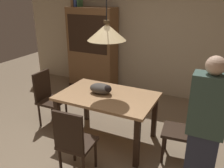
{
  "coord_description": "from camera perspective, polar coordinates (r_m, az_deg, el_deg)",
  "views": [
    {
      "loc": [
        1.48,
        -2.28,
        2.15
      ],
      "look_at": [
        0.01,
        0.72,
        0.85
      ],
      "focal_mm": 37.87,
      "sensor_mm": 36.0,
      "label": 1
    }
  ],
  "objects": [
    {
      "name": "ground",
      "position": [
        3.46,
        -5.67,
        -17.21
      ],
      "size": [
        10.0,
        10.0,
        0.0
      ],
      "primitive_type": "plane",
      "color": "#847056"
    },
    {
      "name": "back_wall",
      "position": [
        5.19,
        9.55,
        13.29
      ],
      "size": [
        6.4,
        0.1,
        2.9
      ],
      "primitive_type": "cube",
      "color": "beige",
      "rests_on": "ground"
    },
    {
      "name": "cat_sleeping",
      "position": [
        3.47,
        -2.59,
        -1.11
      ],
      "size": [
        0.39,
        0.23,
        0.16
      ],
      "color": "#4C4742",
      "rests_on": "dining_table"
    },
    {
      "name": "dining_table",
      "position": [
        3.48,
        -1.16,
        -4.21
      ],
      "size": [
        1.4,
        0.9,
        0.75
      ],
      "color": "tan",
      "rests_on": "ground"
    },
    {
      "name": "chair_near_front",
      "position": [
        2.9,
        -9.21,
        -13.39
      ],
      "size": [
        0.42,
        0.42,
        0.93
      ],
      "color": "black",
      "rests_on": "ground"
    },
    {
      "name": "chair_left_side",
      "position": [
        4.13,
        -15.22,
        -2.83
      ],
      "size": [
        0.4,
        0.4,
        0.93
      ],
      "color": "black",
      "rests_on": "ground"
    },
    {
      "name": "book_green_slim",
      "position": [
        5.51,
        -7.76,
        19.37
      ],
      "size": [
        0.03,
        0.2,
        0.26
      ],
      "primitive_type": "cube",
      "color": "#427A4C",
      "rests_on": "hutch_bookcase"
    },
    {
      "name": "chair_right_side",
      "position": [
        3.26,
        17.15,
        -9.91
      ],
      "size": [
        0.44,
        0.44,
        0.93
      ],
      "color": "black",
      "rests_on": "ground"
    },
    {
      "name": "hutch_bookcase",
      "position": [
        5.5,
        -4.69,
        8.0
      ],
      "size": [
        1.12,
        0.45,
        1.85
      ],
      "color": "brown",
      "rests_on": "ground"
    },
    {
      "name": "book_brown_thick",
      "position": [
        5.58,
        -8.95,
        19.13
      ],
      "size": [
        0.06,
        0.24,
        0.22
      ],
      "primitive_type": "cube",
      "color": "brown",
      "rests_on": "hutch_bookcase"
    },
    {
      "name": "pendant_lamp",
      "position": [
        3.18,
        -1.3,
        12.51
      ],
      "size": [
        0.52,
        0.52,
        1.3
      ],
      "color": "beige"
    },
    {
      "name": "person_standing",
      "position": [
        2.64,
        21.45,
        -10.81
      ],
      "size": [
        0.36,
        0.22,
        1.61
      ],
      "color": "#2D3347",
      "rests_on": "ground"
    },
    {
      "name": "book_blue_wide",
      "position": [
        5.54,
        -8.28,
        19.26
      ],
      "size": [
        0.06,
        0.24,
        0.24
      ],
      "primitive_type": "cube",
      "color": "#384C93",
      "rests_on": "hutch_bookcase"
    }
  ]
}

